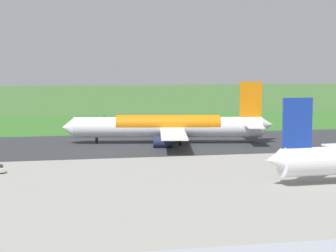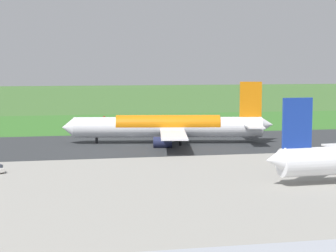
# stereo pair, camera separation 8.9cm
# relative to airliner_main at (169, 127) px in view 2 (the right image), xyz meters

# --- Properties ---
(ground_plane) EXTENTS (800.00, 800.00, 0.00)m
(ground_plane) POSITION_rel_airliner_main_xyz_m (9.76, -0.07, -4.35)
(ground_plane) COLOR #3D662D
(runway_asphalt) EXTENTS (600.00, 41.77, 0.06)m
(runway_asphalt) POSITION_rel_airliner_main_xyz_m (9.76, -0.07, -4.32)
(runway_asphalt) COLOR #2D3033
(runway_asphalt) RESTS_ON ground
(apron_concrete) EXTENTS (440.00, 110.00, 0.05)m
(apron_concrete) POSITION_rel_airliner_main_xyz_m (9.76, 60.14, -4.33)
(apron_concrete) COLOR gray
(apron_concrete) RESTS_ON ground
(grass_verge_foreground) EXTENTS (600.00, 80.00, 0.04)m
(grass_verge_foreground) POSITION_rel_airliner_main_xyz_m (9.76, -47.38, -4.33)
(grass_verge_foreground) COLOR #346B27
(grass_verge_foreground) RESTS_ON ground
(airliner_main) EXTENTS (53.94, 44.37, 15.88)m
(airliner_main) POSITION_rel_airliner_main_xyz_m (0.00, 0.00, 0.00)
(airliner_main) COLOR white
(airliner_main) RESTS_ON ground
(no_stopping_sign) EXTENTS (0.60, 0.10, 2.72)m
(no_stopping_sign) POSITION_rel_airliner_main_xyz_m (12.26, -50.71, -2.74)
(no_stopping_sign) COLOR slate
(no_stopping_sign) RESTS_ON ground
(traffic_cone_orange) EXTENTS (0.40, 0.40, 0.55)m
(traffic_cone_orange) POSITION_rel_airliner_main_xyz_m (17.78, -44.72, -4.08)
(traffic_cone_orange) COLOR orange
(traffic_cone_orange) RESTS_ON ground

